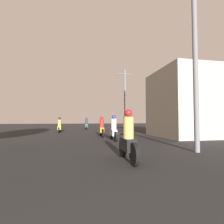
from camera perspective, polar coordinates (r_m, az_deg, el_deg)
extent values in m
cylinder|color=black|center=(6.19, 3.49, -11.43)|extent=(0.10, 0.65, 0.65)
cylinder|color=black|center=(4.99, 7.25, -13.59)|extent=(0.10, 0.65, 0.65)
cube|color=black|center=(5.55, 5.15, -10.48)|extent=(0.30, 0.91, 0.38)
cylinder|color=black|center=(5.92, 4.02, -7.18)|extent=(0.60, 0.04, 0.04)
cylinder|color=#B28E47|center=(5.42, 5.40, -5.12)|extent=(0.32, 0.32, 0.67)
sphere|color=#A51919|center=(5.42, 5.38, -0.32)|extent=(0.24, 0.24, 0.24)
cylinder|color=black|center=(11.56, -0.14, -7.46)|extent=(0.10, 0.58, 0.58)
cylinder|color=black|center=(10.31, 1.22, -8.05)|extent=(0.10, 0.58, 0.58)
cube|color=#ADADB2|center=(10.92, 0.50, -6.72)|extent=(0.30, 0.83, 0.39)
cylinder|color=black|center=(11.31, 0.08, -5.08)|extent=(0.60, 0.04, 0.04)
cylinder|color=silver|center=(10.81, 0.59, -3.98)|extent=(0.32, 0.32, 0.66)
sphere|color=navy|center=(10.81, 0.59, -1.60)|extent=(0.24, 0.24, 0.24)
cylinder|color=black|center=(13.91, -3.78, -6.52)|extent=(0.10, 0.63, 0.63)
cylinder|color=black|center=(12.61, -3.02, -6.94)|extent=(0.10, 0.63, 0.63)
cube|color=orange|center=(13.25, -3.42, -5.89)|extent=(0.30, 0.73, 0.39)
cylinder|color=black|center=(13.66, -3.66, -4.56)|extent=(0.60, 0.04, 0.04)
cylinder|color=maroon|center=(13.16, -3.37, -3.77)|extent=(0.32, 0.32, 0.59)
sphere|color=#A51919|center=(13.15, -3.37, -1.96)|extent=(0.24, 0.24, 0.24)
cylinder|color=black|center=(19.09, -16.56, -5.43)|extent=(0.10, 0.57, 0.57)
cylinder|color=black|center=(17.71, -17.00, -5.66)|extent=(0.10, 0.57, 0.57)
cube|color=gold|center=(18.39, -16.76, -5.02)|extent=(0.30, 0.86, 0.33)
cylinder|color=black|center=(18.83, -16.62, -4.15)|extent=(0.60, 0.04, 0.04)
cylinder|color=#B28E47|center=(18.29, -16.77, -3.45)|extent=(0.32, 0.32, 0.68)
sphere|color=black|center=(18.29, -16.75, -2.02)|extent=(0.24, 0.24, 0.24)
cylinder|color=black|center=(24.08, -8.44, -4.87)|extent=(0.10, 0.58, 0.58)
cylinder|color=black|center=(22.70, -8.28, -5.02)|extent=(0.10, 0.58, 0.58)
cube|color=#1E6B33|center=(23.38, -8.36, -4.45)|extent=(0.30, 0.78, 0.40)
cylinder|color=black|center=(23.82, -8.40, -3.69)|extent=(0.60, 0.04, 0.04)
cylinder|color=#2D2D33|center=(23.29, -8.34, -3.11)|extent=(0.32, 0.32, 0.69)
sphere|color=navy|center=(23.29, -8.33, -1.97)|extent=(0.24, 0.24, 0.24)
cube|color=gray|center=(14.79, 23.86, 2.48)|extent=(5.04, 5.15, 5.04)
cylinder|color=slate|center=(8.17, 25.50, 17.35)|extent=(0.20, 0.20, 8.06)
cylinder|color=slate|center=(19.05, 4.27, 3.80)|extent=(0.20, 0.20, 6.77)
cylinder|color=slate|center=(19.58, 4.25, 12.22)|extent=(1.60, 0.10, 0.10)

